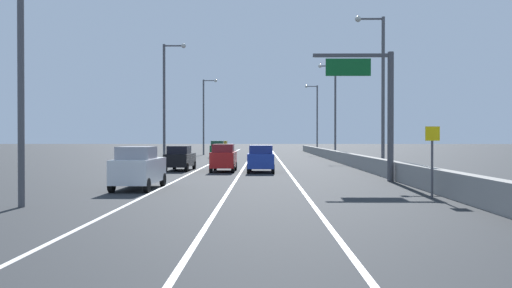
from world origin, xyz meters
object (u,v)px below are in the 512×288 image
lamp_post_left_near (27,32)px  car_blue_1 (261,159)px  lamp_post_right_second (380,84)px  lamp_post_right_third (333,105)px  overhead_sign_gantry (378,100)px  lamp_post_right_fourth (316,115)px  car_green_0 (218,149)px  speed_advisory_sign (432,156)px  car_white_4 (138,168)px  lamp_post_left_mid (167,96)px  car_red_2 (224,158)px  car_black_3 (180,158)px  lamp_post_left_far (205,112)px  car_yellow_5 (222,147)px

lamp_post_left_near → car_blue_1: (8.43, 20.12, -5.39)m
lamp_post_right_second → lamp_post_right_third: same height
lamp_post_left_near → overhead_sign_gantry: bearing=38.0°
lamp_post_right_fourth → lamp_post_left_near: bearing=-104.0°
lamp_post_right_second → car_green_0: (-14.23, 31.46, -5.31)m
speed_advisory_sign → car_white_4: bearing=164.5°
lamp_post_left_mid → car_green_0: (2.98, 20.43, -5.31)m
speed_advisory_sign → lamp_post_right_third: 41.39m
lamp_post_right_third → car_red_2: lamp_post_right_third is taller
lamp_post_right_second → car_blue_1: lamp_post_right_second is taller
car_red_2 → lamp_post_left_mid: bearing=122.2°
speed_advisory_sign → lamp_post_right_fourth: size_ratio=0.27×
lamp_post_left_near → lamp_post_right_fourth: bearing=76.0°
car_green_0 → car_red_2: 29.99m
lamp_post_right_second → lamp_post_left_near: size_ratio=1.00×
car_green_0 → car_white_4: 43.75m
car_black_3 → lamp_post_right_third: bearing=56.4°
overhead_sign_gantry → lamp_post_right_second: bearing=77.0°
car_blue_1 → car_red_2: 2.88m
speed_advisory_sign → lamp_post_right_third: bearing=88.3°
lamp_post_left_near → car_red_2: size_ratio=2.74×
lamp_post_left_far → lamp_post_left_near: bearing=-90.0°
speed_advisory_sign → car_red_2: size_ratio=0.73×
car_blue_1 → car_white_4: (-5.98, -13.24, 0.05)m
lamp_post_right_third → car_green_0: 16.42m
lamp_post_right_second → lamp_post_left_mid: same height
car_white_4 → lamp_post_left_far: bearing=92.6°
lamp_post_left_near → lamp_post_right_second: bearing=48.6°
car_red_2 → car_yellow_5: size_ratio=0.91×
speed_advisory_sign → car_blue_1: speed_advisory_sign is taller
lamp_post_left_near → lamp_post_left_mid: (-0.31, 30.20, 0.00)m
speed_advisory_sign → car_yellow_5: (-13.47, 61.91, -0.73)m
lamp_post_right_second → car_red_2: 12.59m
speed_advisory_sign → lamp_post_left_near: (-15.66, -3.21, 4.61)m
car_yellow_5 → lamp_post_right_third: bearing=-54.8°
lamp_post_left_far → car_green_0: (2.65, -9.76, -5.31)m
car_green_0 → lamp_post_left_far: bearing=105.2°
lamp_post_left_mid → lamp_post_left_far: (0.33, 30.20, 0.00)m
overhead_sign_gantry → lamp_post_left_near: size_ratio=0.67×
lamp_post_right_fourth → lamp_post_right_second: bearing=-90.4°
lamp_post_right_third → lamp_post_right_fourth: 25.17m
car_red_2 → car_white_4: bearing=-102.8°
car_yellow_5 → car_black_3: bearing=-90.0°
car_red_2 → car_black_3: car_red_2 is taller
speed_advisory_sign → car_blue_1: 18.40m
overhead_sign_gantry → lamp_post_right_second: size_ratio=0.67×
lamp_post_right_third → overhead_sign_gantry: bearing=-92.9°
lamp_post_right_second → speed_advisory_sign: bearing=-94.5°
lamp_post_right_fourth → car_red_2: bearing=-103.5°
lamp_post_right_third → lamp_post_left_far: bearing=136.4°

